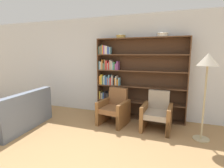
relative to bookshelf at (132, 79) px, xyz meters
The scene contains 8 objects.
wall_back 0.46m from the bookshelf, 147.66° to the left, with size 12.00×0.06×2.75m.
bookshelf is the anchor object (origin of this frame).
bowl_cream 1.17m from the bookshelf, behind, with size 0.26×0.26×0.08m.
bowl_stoneware 1.36m from the bookshelf, ahead, with size 0.27×0.27×0.09m.
couch 2.94m from the bookshelf, 145.12° to the right, with size 1.00×1.65×0.86m.
armchair_leather 0.93m from the bookshelf, 116.04° to the right, with size 0.73×0.76×0.87m.
armchair_cushioned 1.16m from the bookshelf, 37.96° to the right, with size 0.67×0.71×0.87m.
floor_lamp 1.89m from the bookshelf, 25.25° to the right, with size 0.40×0.40×1.74m.
Camera 1 is at (1.37, -1.87, 1.71)m, focal length 28.00 mm.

